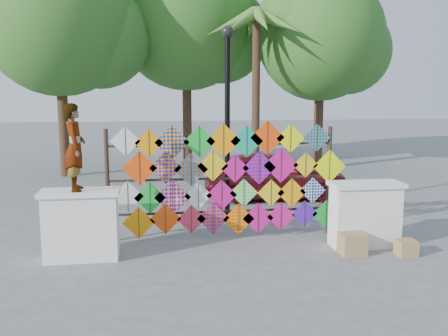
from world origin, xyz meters
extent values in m
plane|color=gray|center=(0.00, 0.00, 0.00)|extent=(80.00, 80.00, 0.00)
cube|color=white|center=(-2.70, -0.20, 0.60)|extent=(1.30, 0.55, 1.20)
cube|color=white|center=(-2.70, -0.20, 1.24)|extent=(1.40, 0.65, 0.08)
cube|color=white|center=(2.70, -0.20, 0.60)|extent=(1.30, 0.55, 1.20)
cube|color=white|center=(2.70, -0.20, 1.24)|extent=(1.40, 0.65, 0.08)
cylinder|color=#30211A|center=(-2.30, 0.80, 1.15)|extent=(0.09, 0.09, 2.30)
cylinder|color=#30211A|center=(2.30, 0.80, 1.15)|extent=(0.09, 0.09, 2.30)
cube|color=#30211A|center=(0.00, 0.80, 0.55)|extent=(4.60, 0.04, 0.04)
cube|color=#30211A|center=(0.00, 0.80, 1.25)|extent=(4.60, 0.04, 0.04)
cube|color=#30211A|center=(0.00, 0.80, 1.95)|extent=(4.60, 0.04, 0.04)
cube|color=silver|center=(-1.92, 0.74, 2.05)|extent=(0.60, 0.01, 0.60)
cube|color=#30211A|center=(-1.92, 0.73, 2.05)|extent=(0.01, 0.01, 0.59)
cube|color=orange|center=(-1.46, 0.74, 2.01)|extent=(0.57, 0.01, 0.57)
cube|color=#30211A|center=(-1.46, 0.73, 2.01)|extent=(0.01, 0.01, 0.56)
cube|color=#0728B1|center=(-1.00, 0.74, 2.01)|extent=(0.70, 0.01, 0.70)
cube|color=#30211A|center=(-1.00, 0.73, 2.01)|extent=(0.01, 0.01, 0.69)
cube|color=green|center=(-0.46, 0.74, 2.02)|extent=(0.65, 0.01, 0.65)
cube|color=#30211A|center=(-0.46, 0.73, 2.02)|extent=(0.01, 0.01, 0.64)
cube|color=orange|center=(0.03, 0.74, 2.04)|extent=(0.71, 0.01, 0.71)
cube|color=#30211A|center=(0.03, 0.73, 2.04)|extent=(0.01, 0.01, 0.70)
cube|color=#098ED9|center=(0.51, 0.74, 2.02)|extent=(0.68, 0.01, 0.68)
cube|color=#30211A|center=(0.51, 0.73, 2.02)|extent=(0.01, 0.01, 0.66)
cube|color=#F6450A|center=(0.95, 0.74, 2.09)|extent=(0.72, 0.01, 0.72)
cube|color=#30211A|center=(0.95, 0.73, 2.09)|extent=(0.01, 0.01, 0.71)
cube|color=#EFFF0A|center=(1.43, 0.74, 2.06)|extent=(0.60, 0.01, 0.60)
cube|color=#30211A|center=(1.43, 0.73, 2.06)|extent=(0.01, 0.01, 0.59)
cube|color=#4916AC|center=(2.00, 0.74, 2.07)|extent=(0.58, 0.01, 0.58)
cube|color=#30211A|center=(2.00, 0.73, 2.07)|extent=(0.01, 0.01, 0.57)
cube|color=#F6450A|center=(-1.66, 0.70, 1.51)|extent=(0.70, 0.01, 0.70)
cube|color=#30211A|center=(-1.66, 0.69, 1.51)|extent=(0.01, 0.01, 0.68)
cube|color=orange|center=(-1.15, 0.70, 1.51)|extent=(0.65, 0.01, 0.65)
cube|color=#30211A|center=(-1.15, 0.69, 1.51)|extent=(0.01, 0.01, 0.64)
cube|color=#F6450A|center=(-0.63, 0.70, 1.46)|extent=(0.69, 0.01, 0.69)
cube|color=#30211A|center=(-0.63, 0.69, 1.46)|extent=(0.01, 0.01, 0.68)
cube|color=yellow|center=(-0.19, 0.70, 1.53)|extent=(0.64, 0.01, 0.64)
cube|color=#30211A|center=(-0.19, 0.69, 1.53)|extent=(0.01, 0.01, 0.63)
cube|color=#C9127B|center=(0.27, 0.70, 1.46)|extent=(0.58, 0.01, 0.58)
cube|color=#30211A|center=(0.27, 0.69, 1.46)|extent=(0.01, 0.01, 0.57)
cube|color=#C9127B|center=(0.77, 0.70, 1.47)|extent=(0.70, 0.01, 0.70)
cube|color=#30211A|center=(0.77, 0.69, 1.47)|extent=(0.01, 0.01, 0.69)
cube|color=#C9127B|center=(1.23, 0.70, 1.51)|extent=(0.74, 0.01, 0.74)
cube|color=#30211A|center=(1.23, 0.69, 1.51)|extent=(0.01, 0.01, 0.73)
cube|color=yellow|center=(1.76, 0.70, 1.51)|extent=(0.54, 0.01, 0.54)
cube|color=#30211A|center=(1.76, 0.69, 1.51)|extent=(0.01, 0.01, 0.53)
cube|color=#EFFF0A|center=(2.27, 0.70, 1.46)|extent=(0.72, 0.01, 0.72)
cube|color=#30211A|center=(2.27, 0.69, 1.46)|extent=(0.01, 0.01, 0.70)
cube|color=silver|center=(-1.90, 0.66, 0.96)|extent=(0.63, 0.01, 0.63)
cube|color=#30211A|center=(-1.90, 0.65, 0.96)|extent=(0.01, 0.01, 0.62)
cube|color=green|center=(-1.47, 0.66, 0.91)|extent=(0.64, 0.01, 0.64)
cube|color=#30211A|center=(-1.47, 0.65, 0.91)|extent=(0.01, 0.01, 0.63)
cube|color=silver|center=(-1.01, 0.66, 0.91)|extent=(0.75, 0.01, 0.75)
cube|color=#30211A|center=(-1.01, 0.65, 0.91)|extent=(0.01, 0.01, 0.73)
cube|color=silver|center=(-0.50, 0.66, 0.93)|extent=(0.57, 0.01, 0.57)
cube|color=#30211A|center=(-0.50, 0.65, 0.93)|extent=(0.01, 0.01, 0.56)
cube|color=#C9127B|center=(-0.02, 0.66, 0.92)|extent=(0.64, 0.01, 0.64)
cube|color=#30211A|center=(-0.02, 0.65, 0.92)|extent=(0.01, 0.01, 0.63)
cube|color=#EFFF0A|center=(0.45, 0.66, 0.96)|extent=(0.59, 0.01, 0.59)
cube|color=#30211A|center=(0.45, 0.65, 0.96)|extent=(0.01, 0.01, 0.58)
cube|color=yellow|center=(1.02, 0.66, 0.95)|extent=(0.57, 0.01, 0.57)
cube|color=#30211A|center=(1.02, 0.65, 0.95)|extent=(0.01, 0.01, 0.56)
cube|color=orange|center=(1.46, 0.66, 0.93)|extent=(0.62, 0.01, 0.62)
cube|color=#30211A|center=(1.46, 0.65, 0.93)|extent=(0.01, 0.01, 0.61)
cube|color=#0728B1|center=(1.91, 0.66, 0.97)|extent=(0.56, 0.01, 0.56)
cube|color=#30211A|center=(1.91, 0.65, 0.97)|extent=(0.01, 0.01, 0.55)
cube|color=orange|center=(-1.70, 0.62, 0.42)|extent=(0.66, 0.01, 0.66)
cube|color=#30211A|center=(-1.70, 0.61, 0.42)|extent=(0.01, 0.01, 0.64)
cube|color=#F6450A|center=(-1.17, 0.62, 0.48)|extent=(0.64, 0.01, 0.64)
cube|color=#30211A|center=(-1.17, 0.61, 0.48)|extent=(0.01, 0.01, 0.62)
cube|color=#CA2C42|center=(-0.64, 0.62, 0.45)|extent=(0.59, 0.01, 0.59)
cube|color=#30211A|center=(-0.64, 0.61, 0.45)|extent=(0.01, 0.01, 0.58)
cube|color=#F6450A|center=(-0.19, 0.62, 0.46)|extent=(0.68, 0.01, 0.68)
cube|color=#30211A|center=(-0.19, 0.61, 0.46)|extent=(0.01, 0.01, 0.67)
cube|color=orange|center=(0.33, 0.62, 0.42)|extent=(0.66, 0.01, 0.66)
cube|color=#30211A|center=(0.33, 0.61, 0.42)|extent=(0.01, 0.01, 0.65)
cube|color=#C9127B|center=(0.74, 0.62, 0.42)|extent=(0.66, 0.01, 0.66)
cube|color=#30211A|center=(0.74, 0.61, 0.42)|extent=(0.01, 0.01, 0.64)
cube|color=#C9127B|center=(1.23, 0.62, 0.44)|extent=(0.60, 0.01, 0.60)
cube|color=#30211A|center=(1.23, 0.61, 0.44)|extent=(0.01, 0.01, 0.59)
cube|color=#4916AC|center=(1.74, 0.62, 0.48)|extent=(0.56, 0.01, 0.56)
cube|color=#30211A|center=(1.74, 0.61, 0.48)|extent=(0.01, 0.01, 0.55)
cube|color=green|center=(2.20, 0.62, 0.46)|extent=(0.60, 0.01, 0.60)
cube|color=#30211A|center=(2.20, 0.61, 0.46)|extent=(0.01, 0.01, 0.59)
cylinder|color=#43281C|center=(-4.50, 9.00, 1.93)|extent=(0.36, 0.36, 3.85)
sphere|color=#1E601F|center=(-4.50, 9.00, 5.41)|extent=(5.20, 5.20, 5.20)
sphere|color=#1E601F|center=(-3.20, 9.30, 4.89)|extent=(3.64, 3.64, 3.64)
sphere|color=#1E601F|center=(-5.54, 8.80, 5.93)|extent=(3.38, 3.38, 3.38)
cylinder|color=#43281C|center=(0.00, 11.00, 2.06)|extent=(0.36, 0.36, 4.12)
sphere|color=#1E601F|center=(0.00, 11.00, 5.80)|extent=(5.60, 5.60, 5.60)
sphere|color=#1E601F|center=(1.40, 11.30, 5.25)|extent=(3.92, 3.92, 3.92)
sphere|color=#1E601F|center=(-1.12, 10.80, 6.37)|extent=(3.64, 3.64, 3.64)
cylinder|color=#43281C|center=(5.00, 9.50, 1.79)|extent=(0.36, 0.36, 3.58)
sphere|color=#1E601F|center=(5.00, 9.50, 5.02)|extent=(4.80, 4.80, 4.80)
sphere|color=#1E601F|center=(6.20, 9.80, 4.54)|extent=(3.36, 3.36, 3.36)
sphere|color=#1E601F|center=(4.04, 9.30, 5.50)|extent=(3.12, 3.12, 3.12)
cylinder|color=#43281C|center=(2.20, 8.00, 2.75)|extent=(0.28, 0.28, 5.50)
sphere|color=#43281C|center=(2.20, 8.00, 5.50)|extent=(0.60, 0.60, 0.60)
cone|color=#427C29|center=(3.10, 8.00, 5.25)|extent=(1.82, 0.44, 1.16)
cone|color=#427C29|center=(2.84, 8.64, 5.25)|extent=(1.60, 1.60, 1.16)
cone|color=#427C29|center=(2.20, 8.90, 5.25)|extent=(0.44, 1.82, 1.16)
cone|color=#427C29|center=(1.56, 8.64, 5.25)|extent=(1.60, 1.60, 1.16)
cone|color=#427C29|center=(1.30, 8.00, 5.25)|extent=(1.82, 0.44, 1.16)
cone|color=#427C29|center=(1.56, 7.36, 5.25)|extent=(1.60, 1.60, 1.16)
cone|color=#427C29|center=(2.20, 7.10, 5.25)|extent=(0.44, 1.82, 1.16)
cone|color=#427C29|center=(2.84, 7.36, 5.25)|extent=(1.60, 1.60, 1.16)
imported|color=#99999E|center=(-2.75, -0.20, 2.05)|extent=(0.42, 0.60, 1.55)
imported|color=#5C0F18|center=(2.02, 4.29, 0.68)|extent=(4.10, 1.91, 1.36)
cylinder|color=black|center=(0.30, 2.00, 2.10)|extent=(0.12, 0.12, 4.20)
sphere|color=black|center=(0.30, 2.00, 4.32)|extent=(0.28, 0.28, 0.28)
cube|color=#A2824E|center=(2.28, -0.65, 0.20)|extent=(0.46, 0.41, 0.41)
cube|color=#A2824E|center=(3.25, -0.85, 0.15)|extent=(0.35, 0.32, 0.29)
camera|label=1|loc=(-1.37, -9.21, 3.06)|focal=40.00mm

